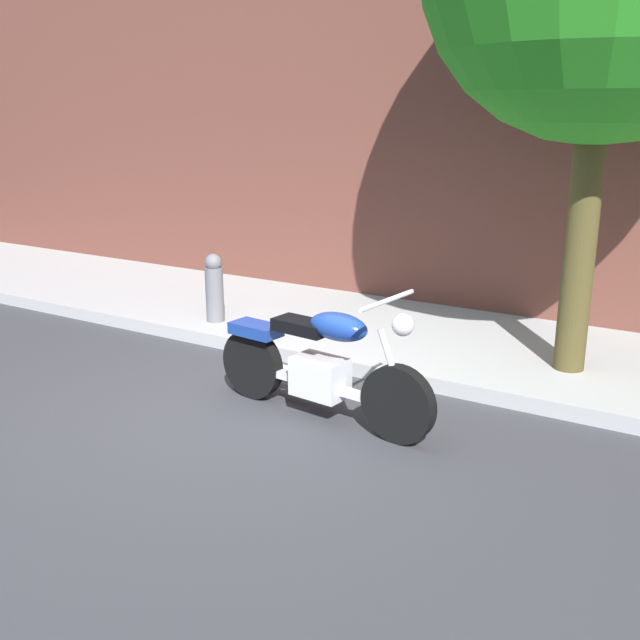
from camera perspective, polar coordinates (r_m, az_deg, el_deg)
name	(u,v)px	position (r m, az deg, el deg)	size (l,w,h in m)	color
ground_plane	(246,413)	(6.20, -5.72, -7.20)	(60.00, 60.00, 0.00)	#38383D
sidewalk	(378,332)	(8.11, 4.53, -0.93)	(21.60, 2.41, 0.14)	#A8A8A8
motorcycle	(320,364)	(5.92, 0.02, -3.46)	(2.09, 0.70, 1.11)	black
fire_hydrant	(215,293)	(8.27, -8.16, 2.05)	(0.20, 0.20, 0.91)	slate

